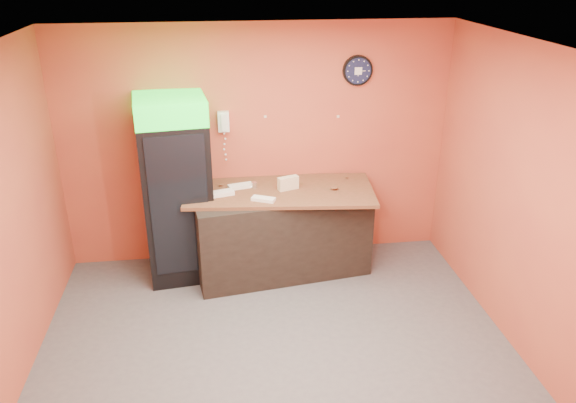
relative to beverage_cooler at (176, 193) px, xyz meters
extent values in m
plane|color=#47474C|center=(0.94, -1.60, -1.02)|extent=(4.50, 4.50, 0.00)
cube|color=#BE5435|center=(0.94, 0.40, 0.38)|extent=(4.50, 0.02, 2.80)
cube|color=#BE5435|center=(3.19, -1.60, 0.38)|extent=(0.02, 4.00, 2.80)
cube|color=white|center=(0.94, -1.60, 1.78)|extent=(4.50, 4.00, 0.02)
cube|color=black|center=(0.01, 0.05, -0.11)|extent=(0.82, 0.82, 1.83)
cube|color=#19D525|center=(0.01, 0.05, 0.94)|extent=(0.82, 0.82, 0.26)
cube|color=black|center=(-0.04, -0.32, -0.03)|extent=(0.61, 0.09, 1.57)
cube|color=black|center=(1.16, -0.04, -0.53)|extent=(2.07, 1.14, 0.98)
cylinder|color=black|center=(2.09, 0.37, 1.23)|extent=(0.34, 0.05, 0.34)
cylinder|color=#0F1433|center=(2.09, 0.34, 1.23)|extent=(0.29, 0.01, 0.29)
cube|color=white|center=(2.09, 0.34, 1.23)|extent=(0.08, 0.00, 0.08)
cube|color=white|center=(0.57, 0.35, 0.70)|extent=(0.13, 0.07, 0.23)
cube|color=white|center=(0.57, 0.30, 0.70)|extent=(0.05, 0.04, 0.19)
cube|color=brown|center=(1.16, -0.04, -0.02)|extent=(2.18, 1.17, 0.04)
cube|color=beige|center=(1.25, -0.05, 0.02)|extent=(0.25, 0.16, 0.05)
cube|color=beige|center=(1.25, -0.05, 0.07)|extent=(0.25, 0.16, 0.05)
cube|color=beige|center=(1.25, -0.05, 0.12)|extent=(0.25, 0.16, 0.05)
cube|color=white|center=(0.48, -0.13, 0.02)|extent=(0.33, 0.20, 0.04)
cube|color=white|center=(0.94, -0.34, 0.02)|extent=(0.27, 0.20, 0.04)
cube|color=white|center=(0.72, 0.06, 0.02)|extent=(0.30, 0.17, 0.04)
cylinder|color=silver|center=(0.87, 0.04, 0.03)|extent=(0.06, 0.06, 0.06)
camera|label=1|loc=(0.48, -5.83, 2.43)|focal=35.00mm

